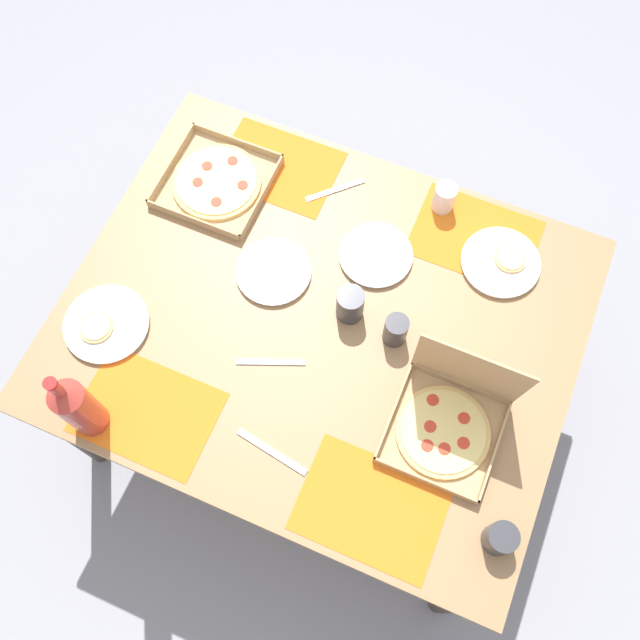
{
  "coord_description": "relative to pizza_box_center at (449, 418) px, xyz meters",
  "views": [
    {
      "loc": [
        0.29,
        -0.69,
        2.52
      ],
      "look_at": [
        0.0,
        0.0,
        0.72
      ],
      "focal_mm": 39.11,
      "sensor_mm": 36.0,
      "label": 1
    }
  ],
  "objects": [
    {
      "name": "ground_plane",
      "position": [
        -0.42,
        0.14,
        -0.77
      ],
      "size": [
        6.0,
        6.0,
        0.0
      ],
      "primitive_type": "plane",
      "color": "gray"
    },
    {
      "name": "dining_table",
      "position": [
        -0.42,
        0.14,
        -0.14
      ],
      "size": [
        1.41,
        1.14,
        0.72
      ],
      "color": "#3F3328",
      "rests_on": "ground_plane"
    },
    {
      "name": "placemat_near_left",
      "position": [
        -0.74,
        -0.28,
        -0.05
      ],
      "size": [
        0.36,
        0.26,
        0.0
      ],
      "primitive_type": "cube",
      "color": "orange",
      "rests_on": "dining_table"
    },
    {
      "name": "placemat_near_right",
      "position": [
        -0.1,
        -0.28,
        -0.05
      ],
      "size": [
        0.36,
        0.26,
        0.0
      ],
      "primitive_type": "cube",
      "color": "orange",
      "rests_on": "dining_table"
    },
    {
      "name": "placemat_far_left",
      "position": [
        -0.74,
        0.56,
        -0.05
      ],
      "size": [
        0.36,
        0.26,
        0.0
      ],
      "primitive_type": "cube",
      "color": "orange",
      "rests_on": "dining_table"
    },
    {
      "name": "placemat_far_right",
      "position": [
        -0.1,
        0.56,
        -0.05
      ],
      "size": [
        0.36,
        0.26,
        0.0
      ],
      "primitive_type": "cube",
      "color": "orange",
      "rests_on": "dining_table"
    },
    {
      "name": "pizza_box_center",
      "position": [
        0.0,
        0.0,
        0.0
      ],
      "size": [
        0.28,
        0.29,
        0.32
      ],
      "color": "tan",
      "rests_on": "dining_table"
    },
    {
      "name": "pizza_box_corner_right",
      "position": [
        -0.88,
        0.43,
        -0.04
      ],
      "size": [
        0.31,
        0.31,
        0.04
      ],
      "color": "tan",
      "rests_on": "dining_table"
    },
    {
      "name": "plate_near_right",
      "position": [
        -0.01,
        0.51,
        -0.04
      ],
      "size": [
        0.23,
        0.23,
        0.03
      ],
      "color": "white",
      "rests_on": "dining_table"
    },
    {
      "name": "plate_far_left",
      "position": [
        -0.96,
        -0.11,
        -0.04
      ],
      "size": [
        0.24,
        0.24,
        0.03
      ],
      "color": "white",
      "rests_on": "dining_table"
    },
    {
      "name": "plate_near_left",
      "position": [
        -0.6,
        0.23,
        -0.04
      ],
      "size": [
        0.22,
        0.22,
        0.02
      ],
      "color": "white",
      "rests_on": "dining_table"
    },
    {
      "name": "plate_far_right",
      "position": [
        -0.35,
        0.39,
        -0.04
      ],
      "size": [
        0.21,
        0.21,
        0.02
      ],
      "color": "white",
      "rests_on": "dining_table"
    },
    {
      "name": "soda_bottle",
      "position": [
        -0.86,
        -0.35,
        0.08
      ],
      "size": [
        0.09,
        0.09,
        0.32
      ],
      "color": "#B2382D",
      "rests_on": "dining_table"
    },
    {
      "name": "cup_red",
      "position": [
        -0.35,
        0.2,
        0.01
      ],
      "size": [
        0.08,
        0.08,
        0.11
      ],
      "primitive_type": "cylinder",
      "color": "#333338",
      "rests_on": "dining_table"
    },
    {
      "name": "cup_clear_left",
      "position": [
        -0.21,
        0.18,
        0.0
      ],
      "size": [
        0.07,
        0.07,
        0.1
      ],
      "primitive_type": "cylinder",
      "color": "#333338",
      "rests_on": "dining_table"
    },
    {
      "name": "cup_spare",
      "position": [
        0.21,
        -0.23,
        -0.0
      ],
      "size": [
        0.08,
        0.08,
        0.09
      ],
      "primitive_type": "cylinder",
      "color": "#333338",
      "rests_on": "dining_table"
    },
    {
      "name": "cup_dark",
      "position": [
        -0.23,
        0.63,
        -0.0
      ],
      "size": [
        0.07,
        0.07,
        0.09
      ],
      "primitive_type": "cylinder",
      "color": "silver",
      "rests_on": "dining_table"
    },
    {
      "name": "knife_by_near_right",
      "position": [
        -0.39,
        -0.25,
        -0.05
      ],
      "size": [
        0.21,
        0.05,
        0.0
      ],
      "primitive_type": "cube",
      "rotation": [
        0.0,
        0.0,
        6.13
      ],
      "color": "#B7B7BC",
      "rests_on": "dining_table"
    },
    {
      "name": "fork_by_far_left",
      "position": [
        -0.49,
        -0.03,
        -0.05
      ],
      "size": [
        0.18,
        0.09,
        0.0
      ],
      "primitive_type": "cube",
      "rotation": [
        0.0,
        0.0,
        0.39
      ],
      "color": "#B7B7BC",
      "rests_on": "dining_table"
    },
    {
      "name": "fork_by_near_left",
      "position": [
        -0.54,
        0.55,
        -0.05
      ],
      "size": [
        0.15,
        0.14,
        0.0
      ],
      "primitive_type": "cube",
      "rotation": [
        0.0,
        0.0,
        0.78
      ],
      "color": "#B7B7BC",
      "rests_on": "dining_table"
    }
  ]
}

